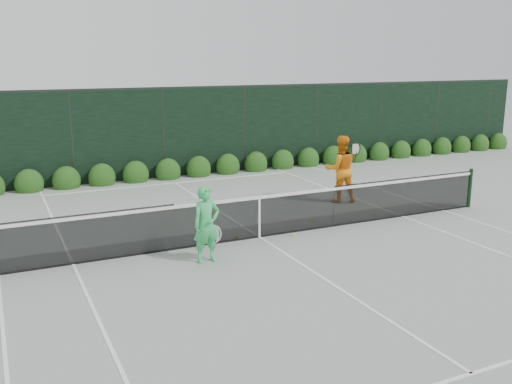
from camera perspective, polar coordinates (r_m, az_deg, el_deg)
name	(u,v)px	position (r m, az deg, el deg)	size (l,w,h in m)	color
ground	(259,237)	(13.09, 0.33, -4.56)	(80.00, 80.00, 0.00)	gray
tennis_net	(258,215)	(12.93, 0.24, -2.33)	(12.90, 0.10, 1.07)	#113317
player_woman	(206,225)	(11.40, -4.97, -3.26)	(0.65, 0.43, 1.56)	#39C261
player_man	(341,169)	(16.25, 8.45, 2.28)	(1.09, 0.95, 1.90)	orange
court_lines	(259,237)	(13.09, 0.33, -4.54)	(11.03, 23.83, 0.01)	white
windscreen_fence	(324,199)	(10.39, 6.83, -0.73)	(32.00, 21.07, 3.06)	black
hedge_row	(168,172)	(19.53, -8.79, 1.99)	(31.66, 0.65, 0.94)	#163B10
tennis_balls	(282,230)	(13.51, 2.59, -3.86)	(2.35, 0.95, 0.07)	#CBDE31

